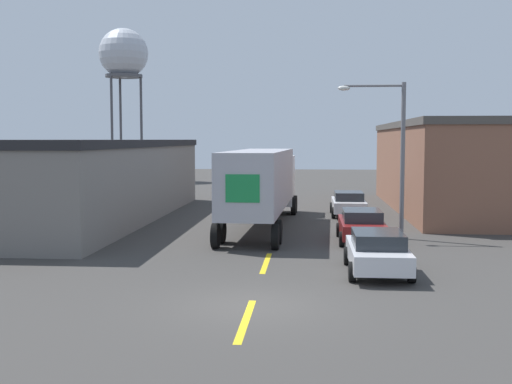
{
  "coord_description": "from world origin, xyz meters",
  "views": [
    {
      "loc": [
        1.58,
        -17.1,
        4.53
      ],
      "look_at": [
        -0.49,
        7.45,
        2.5
      ],
      "focal_mm": 45.0,
      "sensor_mm": 36.0,
      "label": 1
    }
  ],
  "objects_px": {
    "semi_truck": "(263,180)",
    "water_tower": "(124,55)",
    "parked_car_right_near": "(377,251)",
    "parked_car_right_mid": "(362,225)",
    "parked_car_right_far": "(348,203)",
    "street_lamp": "(393,146)"
  },
  "relations": [
    {
      "from": "semi_truck",
      "to": "water_tower",
      "type": "relative_size",
      "value": 0.93
    },
    {
      "from": "parked_car_right_far",
      "to": "parked_car_right_mid",
      "type": "height_order",
      "value": "same"
    },
    {
      "from": "semi_truck",
      "to": "street_lamp",
      "type": "xyz_separation_m",
      "value": [
        6.16,
        -3.39,
        1.79
      ]
    },
    {
      "from": "parked_car_right_near",
      "to": "parked_car_right_mid",
      "type": "height_order",
      "value": "same"
    },
    {
      "from": "water_tower",
      "to": "street_lamp",
      "type": "relative_size",
      "value": 2.35
    },
    {
      "from": "parked_car_right_mid",
      "to": "street_lamp",
      "type": "distance_m",
      "value": 3.9
    },
    {
      "from": "semi_truck",
      "to": "parked_car_right_mid",
      "type": "distance_m",
      "value": 6.68
    },
    {
      "from": "parked_car_right_far",
      "to": "water_tower",
      "type": "xyz_separation_m",
      "value": [
        -22.74,
        31.54,
        12.97
      ]
    },
    {
      "from": "parked_car_right_near",
      "to": "street_lamp",
      "type": "xyz_separation_m",
      "value": [
        1.46,
        7.77,
        3.46
      ]
    },
    {
      "from": "water_tower",
      "to": "parked_car_right_far",
      "type": "bearing_deg",
      "value": -54.2
    },
    {
      "from": "semi_truck",
      "to": "water_tower",
      "type": "distance_m",
      "value": 42.55
    },
    {
      "from": "parked_car_right_near",
      "to": "parked_car_right_far",
      "type": "distance_m",
      "value": 16.47
    },
    {
      "from": "street_lamp",
      "to": "water_tower",
      "type": "bearing_deg",
      "value": 121.03
    },
    {
      "from": "parked_car_right_far",
      "to": "water_tower",
      "type": "relative_size",
      "value": 0.28
    },
    {
      "from": "parked_car_right_mid",
      "to": "street_lamp",
      "type": "height_order",
      "value": "street_lamp"
    },
    {
      "from": "parked_car_right_near",
      "to": "parked_car_right_mid",
      "type": "relative_size",
      "value": 1.0
    },
    {
      "from": "semi_truck",
      "to": "water_tower",
      "type": "bearing_deg",
      "value": 118.09
    },
    {
      "from": "parked_car_right_near",
      "to": "water_tower",
      "type": "height_order",
      "value": "water_tower"
    },
    {
      "from": "parked_car_right_far",
      "to": "street_lamp",
      "type": "relative_size",
      "value": 0.65
    },
    {
      "from": "parked_car_right_far",
      "to": "water_tower",
      "type": "height_order",
      "value": "water_tower"
    },
    {
      "from": "parked_car_right_near",
      "to": "water_tower",
      "type": "relative_size",
      "value": 0.28
    },
    {
      "from": "semi_truck",
      "to": "water_tower",
      "type": "height_order",
      "value": "water_tower"
    }
  ]
}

